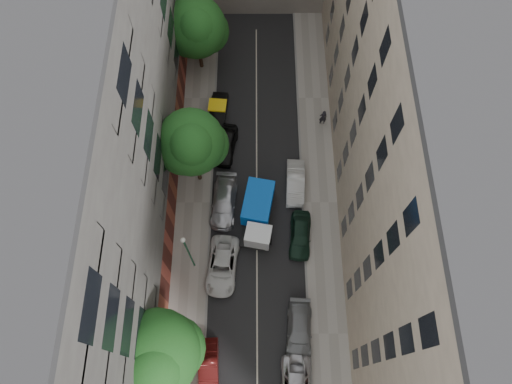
{
  "coord_description": "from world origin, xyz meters",
  "views": [
    {
      "loc": [
        -0.1,
        -15.49,
        36.62
      ],
      "look_at": [
        -0.07,
        -1.66,
        6.0
      ],
      "focal_mm": 32.0,
      "sensor_mm": 36.0,
      "label": 1
    }
  ],
  "objects_px": {
    "car_left_1": "(208,367)",
    "tree_mid": "(192,145)",
    "car_right_1": "(299,330)",
    "tarp_truck": "(258,213)",
    "tree_near": "(158,356)",
    "lamp_post": "(188,250)",
    "tree_far": "(197,29)",
    "car_right_3": "(295,183)",
    "car_left_2": "(222,266)",
    "car_left_4": "(226,145)",
    "car_left_5": "(218,112)",
    "pedestrian": "(323,117)",
    "car_left_3": "(224,202)",
    "car_right_2": "(300,235)"
  },
  "relations": [
    {
      "from": "car_left_1",
      "to": "tree_mid",
      "type": "bearing_deg",
      "value": 92.35
    },
    {
      "from": "car_right_1",
      "to": "tarp_truck",
      "type": "bearing_deg",
      "value": 111.88
    },
    {
      "from": "car_right_1",
      "to": "tree_near",
      "type": "height_order",
      "value": "tree_near"
    },
    {
      "from": "car_left_1",
      "to": "lamp_post",
      "type": "bearing_deg",
      "value": 98.38
    },
    {
      "from": "tree_far",
      "to": "car_right_3",
      "type": "bearing_deg",
      "value": -56.41
    },
    {
      "from": "car_left_2",
      "to": "car_left_4",
      "type": "distance_m",
      "value": 11.2
    },
    {
      "from": "car_left_5",
      "to": "lamp_post",
      "type": "height_order",
      "value": "lamp_post"
    },
    {
      "from": "car_right_3",
      "to": "pedestrian",
      "type": "xyz_separation_m",
      "value": [
        2.78,
        6.53,
        0.37
      ]
    },
    {
      "from": "car_left_2",
      "to": "tree_mid",
      "type": "height_order",
      "value": "tree_mid"
    },
    {
      "from": "car_left_3",
      "to": "car_right_2",
      "type": "relative_size",
      "value": 1.19
    },
    {
      "from": "car_left_1",
      "to": "car_right_1",
      "type": "xyz_separation_m",
      "value": [
        6.81,
        2.6,
        -0.0
      ]
    },
    {
      "from": "car_left_1",
      "to": "car_left_2",
      "type": "relative_size",
      "value": 0.8
    },
    {
      "from": "lamp_post",
      "to": "tree_near",
      "type": "bearing_deg",
      "value": -99.0
    },
    {
      "from": "tree_near",
      "to": "tree_mid",
      "type": "xyz_separation_m",
      "value": [
        1.35,
        15.34,
        0.06
      ]
    },
    {
      "from": "car_left_2",
      "to": "tree_far",
      "type": "distance_m",
      "value": 21.25
    },
    {
      "from": "tarp_truck",
      "to": "car_right_2",
      "type": "distance_m",
      "value": 3.95
    },
    {
      "from": "car_left_2",
      "to": "tree_near",
      "type": "height_order",
      "value": "tree_near"
    },
    {
      "from": "tree_near",
      "to": "pedestrian",
      "type": "distance_m",
      "value": 25.1
    },
    {
      "from": "tarp_truck",
      "to": "car_left_3",
      "type": "height_order",
      "value": "tarp_truck"
    },
    {
      "from": "tarp_truck",
      "to": "pedestrian",
      "type": "xyz_separation_m",
      "value": [
        6.05,
        9.64,
        -0.31
      ]
    },
    {
      "from": "car_right_3",
      "to": "tree_far",
      "type": "xyz_separation_m",
      "value": [
        -8.76,
        13.2,
        4.53
      ]
    },
    {
      "from": "car_left_2",
      "to": "pedestrian",
      "type": "relative_size",
      "value": 2.71
    },
    {
      "from": "car_left_5",
      "to": "car_left_4",
      "type": "bearing_deg",
      "value": -72.39
    },
    {
      "from": "car_right_3",
      "to": "tree_near",
      "type": "height_order",
      "value": "tree_near"
    },
    {
      "from": "car_left_3",
      "to": "tree_far",
      "type": "distance_m",
      "value": 15.87
    },
    {
      "from": "tree_mid",
      "to": "pedestrian",
      "type": "distance_m",
      "value": 13.55
    },
    {
      "from": "car_right_2",
      "to": "tree_mid",
      "type": "height_order",
      "value": "tree_mid"
    },
    {
      "from": "car_left_3",
      "to": "tree_far",
      "type": "relative_size",
      "value": 0.64
    },
    {
      "from": "car_left_2",
      "to": "tree_mid",
      "type": "bearing_deg",
      "value": 110.49
    },
    {
      "from": "car_right_2",
      "to": "car_left_1",
      "type": "bearing_deg",
      "value": -120.29
    },
    {
      "from": "car_left_3",
      "to": "car_right_1",
      "type": "bearing_deg",
      "value": -56.03
    },
    {
      "from": "car_right_2",
      "to": "pedestrian",
      "type": "xyz_separation_m",
      "value": [
        2.55,
        11.35,
        0.36
      ]
    },
    {
      "from": "car_left_3",
      "to": "car_left_4",
      "type": "xyz_separation_m",
      "value": [
        0.0,
        5.6,
        -0.01
      ]
    },
    {
      "from": "car_right_1",
      "to": "tree_near",
      "type": "distance_m",
      "value": 11.19
    },
    {
      "from": "tree_near",
      "to": "car_left_3",
      "type": "bearing_deg",
      "value": 74.76
    },
    {
      "from": "car_left_4",
      "to": "car_left_5",
      "type": "relative_size",
      "value": 1.02
    },
    {
      "from": "tarp_truck",
      "to": "tree_far",
      "type": "distance_m",
      "value": 17.63
    },
    {
      "from": "lamp_post",
      "to": "pedestrian",
      "type": "xyz_separation_m",
      "value": [
        11.27,
        13.71,
        -3.14
      ]
    },
    {
      "from": "car_left_4",
      "to": "car_left_5",
      "type": "xyz_separation_m",
      "value": [
        -0.8,
        3.6,
        -0.04
      ]
    },
    {
      "from": "car_right_3",
      "to": "pedestrian",
      "type": "distance_m",
      "value": 7.11
    },
    {
      "from": "car_left_1",
      "to": "car_left_5",
      "type": "xyz_separation_m",
      "value": [
        0.0,
        22.4,
        0.02
      ]
    },
    {
      "from": "car_left_5",
      "to": "pedestrian",
      "type": "height_order",
      "value": "pedestrian"
    },
    {
      "from": "car_right_3",
      "to": "tree_near",
      "type": "bearing_deg",
      "value": -121.07
    },
    {
      "from": "car_left_2",
      "to": "car_left_3",
      "type": "height_order",
      "value": "car_left_3"
    },
    {
      "from": "car_right_3",
      "to": "car_left_2",
      "type": "bearing_deg",
      "value": -127.48
    },
    {
      "from": "tree_near",
      "to": "car_right_2",
      "type": "bearing_deg",
      "value": 44.84
    },
    {
      "from": "car_right_1",
      "to": "car_right_2",
      "type": "relative_size",
      "value": 1.08
    },
    {
      "from": "car_left_5",
      "to": "tree_far",
      "type": "bearing_deg",
      "value": 112.24
    },
    {
      "from": "car_left_3",
      "to": "tree_mid",
      "type": "bearing_deg",
      "value": 135.43
    },
    {
      "from": "tree_mid",
      "to": "tree_far",
      "type": "relative_size",
      "value": 1.13
    }
  ]
}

